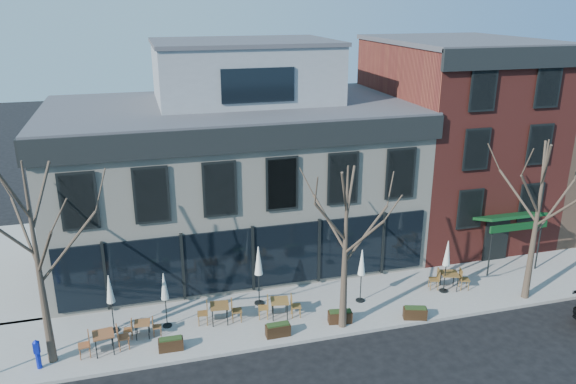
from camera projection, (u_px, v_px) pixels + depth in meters
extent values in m
plane|color=black|center=(253.00, 294.00, 26.52)|extent=(120.00, 120.00, 0.00)
cube|color=gray|center=(334.00, 306.00, 25.36)|extent=(33.50, 4.70, 0.15)
cube|color=gray|center=(17.00, 266.00, 29.11)|extent=(4.50, 12.00, 0.15)
cube|color=beige|center=(232.00, 182.00, 29.78)|extent=(18.00, 10.00, 8.00)
cube|color=#47474C|center=(229.00, 107.00, 28.46)|extent=(18.30, 10.30, 0.30)
cube|color=black|center=(250.00, 139.00, 23.96)|extent=(18.30, 0.25, 1.10)
cube|color=black|center=(38.00, 127.00, 26.31)|extent=(0.25, 10.30, 1.10)
cube|color=black|center=(253.00, 258.00, 25.85)|extent=(17.20, 0.12, 3.00)
cube|color=black|center=(53.00, 245.00, 27.25)|extent=(0.12, 7.50, 3.00)
cube|color=gray|center=(244.00, 73.00, 29.12)|extent=(9.00, 6.50, 3.00)
cube|color=maroon|center=(452.00, 139.00, 32.59)|extent=(8.00, 10.00, 11.00)
cube|color=#47474C|center=(462.00, 41.00, 30.78)|extent=(8.20, 10.20, 0.25)
cube|color=black|center=(521.00, 58.00, 26.26)|extent=(8.20, 0.25, 1.00)
cube|color=#0C3616|center=(509.00, 216.00, 28.10)|extent=(3.20, 1.66, 0.67)
cube|color=black|center=(496.00, 240.00, 29.37)|extent=(1.40, 0.10, 2.50)
cone|color=#382B21|center=(38.00, 267.00, 20.11)|extent=(0.34, 0.34, 7.92)
cylinder|color=#382B21|center=(68.00, 247.00, 20.37)|extent=(2.23, 0.50, 2.48)
cylinder|color=#382B21|center=(25.00, 232.00, 20.54)|extent=(1.03, 2.05, 2.14)
cylinder|color=#382B21|center=(4.00, 233.00, 19.12)|extent=(1.80, 0.75, 2.21)
cylinder|color=#382B21|center=(45.00, 253.00, 19.04)|extent=(1.03, 2.04, 2.28)
cone|color=#382B21|center=(345.00, 250.00, 22.54)|extent=(0.34, 0.34, 7.04)
cylinder|color=#382B21|center=(366.00, 234.00, 22.76)|extent=(2.00, 0.46, 2.21)
cylinder|color=#382B21|center=(329.00, 222.00, 22.92)|extent=(0.93, 1.84, 1.91)
cylinder|color=#382B21|center=(331.00, 222.00, 21.65)|extent=(1.61, 0.68, 1.97)
cylinder|color=#382B21|center=(364.00, 238.00, 21.58)|extent=(0.93, 1.83, 2.03)
cone|color=#382B21|center=(536.00, 222.00, 24.75)|extent=(0.34, 0.34, 7.48)
cylinder|color=#382B21|center=(555.00, 207.00, 24.99)|extent=(2.12, 0.48, 2.35)
cylinder|color=#382B21|center=(518.00, 196.00, 25.16)|extent=(0.98, 1.94, 2.03)
cylinder|color=#382B21|center=(530.00, 195.00, 23.81)|extent=(1.71, 0.71, 2.09)
cylinder|color=#382B21|center=(562.00, 209.00, 23.74)|extent=(0.98, 1.94, 2.16)
cylinder|color=#0C1CA2|center=(39.00, 360.00, 20.86)|extent=(0.19, 0.19, 0.65)
cube|color=#0C1CA2|center=(36.00, 348.00, 20.68)|extent=(0.23, 0.20, 0.47)
cone|color=#0C1CA2|center=(35.00, 341.00, 20.59)|extent=(0.24, 0.24, 0.11)
cube|color=brown|center=(103.00, 334.00, 21.64)|extent=(0.87, 0.87, 0.04)
cylinder|color=black|center=(96.00, 350.00, 21.39)|extent=(0.04, 0.04, 0.81)
cylinder|color=black|center=(113.00, 346.00, 21.61)|extent=(0.04, 0.04, 0.81)
cylinder|color=black|center=(95.00, 341.00, 21.93)|extent=(0.04, 0.04, 0.81)
cylinder|color=black|center=(112.00, 337.00, 22.16)|extent=(0.04, 0.04, 0.81)
cube|color=brown|center=(142.00, 323.00, 22.71)|extent=(0.66, 0.66, 0.04)
cylinder|color=black|center=(136.00, 334.00, 22.54)|extent=(0.04, 0.04, 0.64)
cylinder|color=black|center=(149.00, 332.00, 22.63)|extent=(0.04, 0.04, 0.64)
cylinder|color=black|center=(137.00, 327.00, 23.00)|extent=(0.04, 0.04, 0.64)
cylinder|color=black|center=(149.00, 326.00, 23.09)|extent=(0.04, 0.04, 0.64)
cube|color=brown|center=(219.00, 306.00, 23.68)|extent=(0.85, 0.85, 0.04)
cylinder|color=black|center=(213.00, 319.00, 23.47)|extent=(0.04, 0.04, 0.79)
cylinder|color=black|center=(228.00, 317.00, 23.57)|extent=(0.04, 0.04, 0.79)
cylinder|color=black|center=(212.00, 311.00, 24.05)|extent=(0.04, 0.04, 0.79)
cylinder|color=black|center=(227.00, 310.00, 24.14)|extent=(0.04, 0.04, 0.79)
cube|color=brown|center=(280.00, 301.00, 24.09)|extent=(0.88, 0.88, 0.04)
cylinder|color=black|center=(273.00, 313.00, 23.90)|extent=(0.04, 0.04, 0.78)
cylinder|color=black|center=(287.00, 312.00, 23.96)|extent=(0.04, 0.04, 0.78)
cylinder|color=black|center=(272.00, 306.00, 24.48)|extent=(0.04, 0.04, 0.78)
cylinder|color=black|center=(286.00, 305.00, 24.53)|extent=(0.04, 0.04, 0.78)
cube|color=brown|center=(450.00, 274.00, 26.44)|extent=(0.96, 0.96, 0.04)
cylinder|color=black|center=(444.00, 284.00, 26.29)|extent=(0.04, 0.04, 0.80)
cylinder|color=black|center=(457.00, 284.00, 26.28)|extent=(0.04, 0.04, 0.80)
cylinder|color=black|center=(441.00, 278.00, 26.87)|extent=(0.04, 0.04, 0.80)
cylinder|color=black|center=(454.00, 278.00, 26.87)|extent=(0.04, 0.04, 0.80)
cylinder|color=black|center=(114.00, 330.00, 23.30)|extent=(0.41, 0.41, 0.06)
cylinder|color=black|center=(112.00, 309.00, 22.98)|extent=(0.05, 0.05, 2.05)
cone|color=beige|center=(110.00, 289.00, 22.68)|extent=(0.34, 0.34, 1.21)
cylinder|color=black|center=(167.00, 326.00, 23.64)|extent=(0.40, 0.40, 0.05)
cylinder|color=black|center=(166.00, 305.00, 23.33)|extent=(0.04, 0.04, 1.98)
cone|color=#B8BFB1|center=(164.00, 286.00, 23.04)|extent=(0.32, 0.32, 1.17)
cylinder|color=black|center=(259.00, 303.00, 25.40)|extent=(0.45, 0.45, 0.06)
cylinder|color=black|center=(259.00, 281.00, 25.04)|extent=(0.05, 0.05, 2.26)
cone|color=silver|center=(258.00, 260.00, 24.71)|extent=(0.37, 0.37, 1.33)
cylinder|color=black|center=(360.00, 300.00, 25.62)|extent=(0.41, 0.41, 0.06)
cylinder|color=black|center=(361.00, 281.00, 25.30)|extent=(0.05, 0.05, 2.05)
cone|color=white|center=(362.00, 262.00, 25.00)|extent=(0.33, 0.33, 1.21)
cylinder|color=black|center=(443.00, 291.00, 26.46)|extent=(0.41, 0.41, 0.06)
cylinder|color=black|center=(445.00, 272.00, 26.13)|extent=(0.05, 0.05, 2.07)
cone|color=silver|center=(447.00, 253.00, 25.83)|extent=(0.34, 0.34, 1.23)
cube|color=black|center=(171.00, 345.00, 21.97)|extent=(0.98, 0.41, 0.48)
cube|color=#1E3314|center=(170.00, 339.00, 21.89)|extent=(0.88, 0.33, 0.08)
cube|color=black|center=(278.00, 330.00, 22.90)|extent=(1.01, 0.42, 0.50)
cube|color=#1E3314|center=(278.00, 325.00, 22.81)|extent=(0.91, 0.33, 0.08)
cube|color=black|center=(340.00, 317.00, 23.85)|extent=(1.06, 0.55, 0.50)
cube|color=#1E3314|center=(340.00, 311.00, 23.77)|extent=(0.94, 0.46, 0.08)
cube|color=black|center=(415.00, 313.00, 24.14)|extent=(1.06, 0.68, 0.50)
cube|color=#1E3314|center=(415.00, 308.00, 24.05)|extent=(0.95, 0.57, 0.08)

